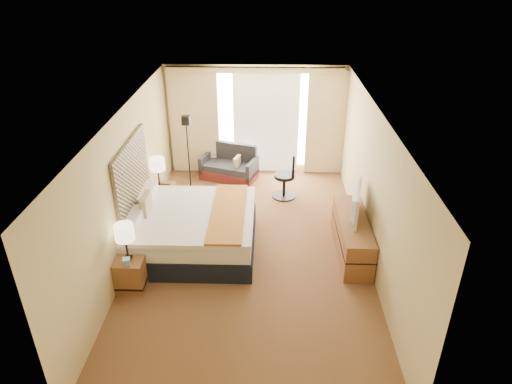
{
  "coord_description": "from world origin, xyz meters",
  "views": [
    {
      "loc": [
        0.31,
        -6.89,
        4.87
      ],
      "look_at": [
        0.1,
        0.4,
        1.0
      ],
      "focal_mm": 32.0,
      "sensor_mm": 36.0,
      "label": 1
    }
  ],
  "objects_px": {
    "lamp_right": "(157,165)",
    "television": "(352,202)",
    "bed": "(191,230)",
    "nightstand_left": "(132,272)",
    "lamp_left": "(124,233)",
    "loveseat": "(230,167)",
    "desk_chair": "(287,177)",
    "nightstand_right": "(164,198)",
    "floor_lamp": "(187,139)",
    "media_dresser": "(352,236)"
  },
  "relations": [
    {
      "from": "nightstand_left",
      "to": "floor_lamp",
      "type": "distance_m",
      "value": 3.52
    },
    {
      "from": "loveseat",
      "to": "television",
      "type": "height_order",
      "value": "television"
    },
    {
      "from": "loveseat",
      "to": "lamp_right",
      "type": "relative_size",
      "value": 2.28
    },
    {
      "from": "nightstand_right",
      "to": "floor_lamp",
      "type": "distance_m",
      "value": 1.37
    },
    {
      "from": "loveseat",
      "to": "desk_chair",
      "type": "relative_size",
      "value": 1.35
    },
    {
      "from": "lamp_left",
      "to": "desk_chair",
      "type": "bearing_deg",
      "value": 50.52
    },
    {
      "from": "lamp_right",
      "to": "floor_lamp",
      "type": "bearing_deg",
      "value": 60.06
    },
    {
      "from": "loveseat",
      "to": "lamp_right",
      "type": "bearing_deg",
      "value": -111.6
    },
    {
      "from": "nightstand_left",
      "to": "television",
      "type": "height_order",
      "value": "television"
    },
    {
      "from": "loveseat",
      "to": "nightstand_left",
      "type": "bearing_deg",
      "value": -88.83
    },
    {
      "from": "desk_chair",
      "to": "lamp_left",
      "type": "distance_m",
      "value": 4.15
    },
    {
      "from": "desk_chair",
      "to": "lamp_right",
      "type": "xyz_separation_m",
      "value": [
        -2.66,
        -0.64,
        0.56
      ]
    },
    {
      "from": "bed",
      "to": "media_dresser",
      "type": "bearing_deg",
      "value": -0.98
    },
    {
      "from": "nightstand_right",
      "to": "media_dresser",
      "type": "distance_m",
      "value": 3.97
    },
    {
      "from": "nightstand_left",
      "to": "nightstand_right",
      "type": "height_order",
      "value": "same"
    },
    {
      "from": "nightstand_right",
      "to": "bed",
      "type": "height_order",
      "value": "bed"
    },
    {
      "from": "media_dresser",
      "to": "loveseat",
      "type": "height_order",
      "value": "loveseat"
    },
    {
      "from": "nightstand_left",
      "to": "loveseat",
      "type": "relative_size",
      "value": 0.38
    },
    {
      "from": "desk_chair",
      "to": "lamp_left",
      "type": "height_order",
      "value": "lamp_left"
    },
    {
      "from": "television",
      "to": "floor_lamp",
      "type": "bearing_deg",
      "value": 67.53
    },
    {
      "from": "lamp_left",
      "to": "media_dresser",
      "type": "bearing_deg",
      "value": 16.13
    },
    {
      "from": "media_dresser",
      "to": "nightstand_left",
      "type": "bearing_deg",
      "value": -164.16
    },
    {
      "from": "nightstand_right",
      "to": "media_dresser",
      "type": "relative_size",
      "value": 0.31
    },
    {
      "from": "media_dresser",
      "to": "floor_lamp",
      "type": "xyz_separation_m",
      "value": [
        -3.27,
        2.3,
        0.91
      ]
    },
    {
      "from": "loveseat",
      "to": "lamp_left",
      "type": "height_order",
      "value": "lamp_left"
    },
    {
      "from": "media_dresser",
      "to": "floor_lamp",
      "type": "distance_m",
      "value": 4.1
    },
    {
      "from": "bed",
      "to": "lamp_right",
      "type": "bearing_deg",
      "value": 121.69
    },
    {
      "from": "desk_chair",
      "to": "television",
      "type": "bearing_deg",
      "value": -59.18
    },
    {
      "from": "nightstand_left",
      "to": "bed",
      "type": "height_order",
      "value": "bed"
    },
    {
      "from": "nightstand_right",
      "to": "lamp_left",
      "type": "relative_size",
      "value": 0.86
    },
    {
      "from": "floor_lamp",
      "to": "desk_chair",
      "type": "distance_m",
      "value": 2.32
    },
    {
      "from": "nightstand_right",
      "to": "television",
      "type": "relative_size",
      "value": 0.55
    },
    {
      "from": "nightstand_left",
      "to": "nightstand_right",
      "type": "xyz_separation_m",
      "value": [
        0.0,
        2.5,
        0.0
      ]
    },
    {
      "from": "nightstand_left",
      "to": "desk_chair",
      "type": "distance_m",
      "value": 4.09
    },
    {
      "from": "bed",
      "to": "loveseat",
      "type": "distance_m",
      "value": 3.02
    },
    {
      "from": "bed",
      "to": "television",
      "type": "distance_m",
      "value": 2.9
    },
    {
      "from": "nightstand_left",
      "to": "lamp_right",
      "type": "relative_size",
      "value": 0.87
    },
    {
      "from": "desk_chair",
      "to": "television",
      "type": "height_order",
      "value": "television"
    },
    {
      "from": "lamp_right",
      "to": "bed",
      "type": "bearing_deg",
      "value": -58.31
    },
    {
      "from": "media_dresser",
      "to": "lamp_left",
      "type": "bearing_deg",
      "value": -163.87
    },
    {
      "from": "loveseat",
      "to": "lamp_left",
      "type": "distance_m",
      "value": 4.37
    },
    {
      "from": "desk_chair",
      "to": "lamp_left",
      "type": "relative_size",
      "value": 1.68
    },
    {
      "from": "nightstand_left",
      "to": "desk_chair",
      "type": "bearing_deg",
      "value": 50.44
    },
    {
      "from": "floor_lamp",
      "to": "desk_chair",
      "type": "xyz_separation_m",
      "value": [
        2.17,
        -0.2,
        -0.79
      ]
    },
    {
      "from": "lamp_left",
      "to": "nightstand_left",
      "type": "bearing_deg",
      "value": 61.96
    },
    {
      "from": "nightstand_left",
      "to": "television",
      "type": "relative_size",
      "value": 0.55
    },
    {
      "from": "nightstand_left",
      "to": "media_dresser",
      "type": "distance_m",
      "value": 3.85
    },
    {
      "from": "desk_chair",
      "to": "bed",
      "type": "bearing_deg",
      "value": -128.08
    },
    {
      "from": "nightstand_left",
      "to": "lamp_left",
      "type": "bearing_deg",
      "value": -118.04
    },
    {
      "from": "lamp_right",
      "to": "television",
      "type": "xyz_separation_m",
      "value": [
        3.71,
        -1.36,
        -0.05
      ]
    }
  ]
}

